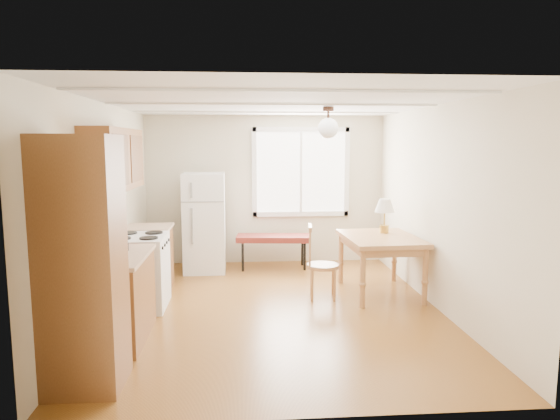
{
  "coord_description": "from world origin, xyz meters",
  "views": [
    {
      "loc": [
        -0.39,
        -5.94,
        2.03
      ],
      "look_at": [
        0.11,
        0.63,
        1.15
      ],
      "focal_mm": 32.0,
      "sensor_mm": 36.0,
      "label": 1
    }
  ],
  "objects": [
    {
      "name": "room_shell",
      "position": [
        0.0,
        0.0,
        1.25
      ],
      "size": [
        4.6,
        5.6,
        2.62
      ],
      "color": "#5C3413",
      "rests_on": "ground"
    },
    {
      "name": "kitchen_run",
      "position": [
        -1.72,
        -0.63,
        0.84
      ],
      "size": [
        0.65,
        3.4,
        2.2
      ],
      "color": "brown",
      "rests_on": "ground"
    },
    {
      "name": "window_unit",
      "position": [
        0.6,
        2.47,
        1.55
      ],
      "size": [
        1.64,
        0.05,
        1.51
      ],
      "color": "white",
      "rests_on": "room_shell"
    },
    {
      "name": "pendant_light",
      "position": [
        0.7,
        0.4,
        2.24
      ],
      "size": [
        0.26,
        0.26,
        0.4
      ],
      "color": "#301D15",
      "rests_on": "room_shell"
    },
    {
      "name": "refrigerator",
      "position": [
        -1.0,
        1.94,
        0.78
      ],
      "size": [
        0.65,
        0.68,
        1.57
      ],
      "rotation": [
        0.0,
        0.0,
        0.01
      ],
      "color": "white",
      "rests_on": "ground"
    },
    {
      "name": "bench",
      "position": [
        0.1,
        2.03,
        0.49
      ],
      "size": [
        1.22,
        0.54,
        0.55
      ],
      "rotation": [
        0.0,
        0.0,
        -0.09
      ],
      "color": "#5C1A15",
      "rests_on": "ground"
    },
    {
      "name": "dining_table",
      "position": [
        1.46,
        0.55,
        0.69
      ],
      "size": [
        1.0,
        1.3,
        0.79
      ],
      "rotation": [
        0.0,
        0.0,
        0.04
      ],
      "color": "#9D693C",
      "rests_on": "ground"
    },
    {
      "name": "chair",
      "position": [
        0.56,
        0.4,
        0.55
      ],
      "size": [
        0.43,
        0.43,
        0.96
      ],
      "rotation": [
        0.0,
        0.0,
        -0.11
      ],
      "color": "#9D693C",
      "rests_on": "ground"
    },
    {
      "name": "table_lamp",
      "position": [
        1.58,
        0.8,
        1.14
      ],
      "size": [
        0.28,
        0.28,
        0.48
      ],
      "rotation": [
        0.0,
        0.0,
        -0.27
      ],
      "color": "#B9943B",
      "rests_on": "dining_table"
    },
    {
      "name": "coffee_maker",
      "position": [
        -1.72,
        -0.75,
        1.04
      ],
      "size": [
        0.24,
        0.28,
        0.38
      ],
      "rotation": [
        0.0,
        0.0,
        -0.24
      ],
      "color": "black",
      "rests_on": "kitchen_run"
    },
    {
      "name": "kettle",
      "position": [
        -1.81,
        -0.4,
        1.0
      ],
      "size": [
        0.12,
        0.12,
        0.24
      ],
      "color": "red",
      "rests_on": "kitchen_run"
    }
  ]
}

